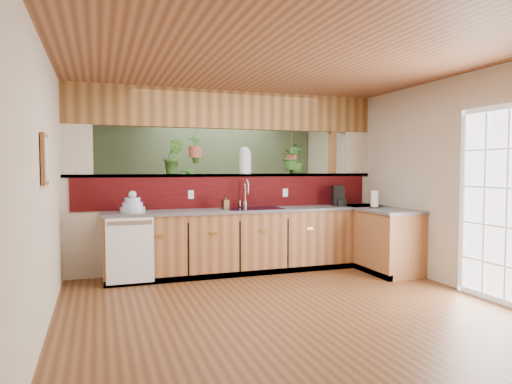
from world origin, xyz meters
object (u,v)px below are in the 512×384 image
object	(u,v)px
dish_stack	(133,206)
soap_dispenser	(225,202)
glass_jar	(245,160)
faucet	(246,192)
coffee_maker	(338,196)
shelving_console	(159,222)
paper_towel	(375,200)

from	to	relation	value
dish_stack	soap_dispenser	world-z (taller)	dish_stack
dish_stack	glass_jar	distance (m)	1.81
faucet	coffee_maker	bearing A→B (deg)	-4.93
dish_stack	soap_dispenser	size ratio (longest dim) A/B	1.67
faucet	shelving_console	distance (m)	2.42
glass_jar	coffee_maker	bearing A→B (deg)	-13.78
coffee_maker	soap_dispenser	bearing A→B (deg)	-161.51
soap_dispenser	paper_towel	xyz separation A→B (m)	(2.07, -0.55, 0.03)
soap_dispenser	coffee_maker	xyz separation A→B (m)	(1.78, -0.01, 0.05)
coffee_maker	glass_jar	xyz separation A→B (m)	(-1.38, 0.34, 0.55)
dish_stack	shelving_console	size ratio (longest dim) A/B	0.24
glass_jar	paper_towel	bearing A→B (deg)	-27.96
soap_dispenser	dish_stack	bearing A→B (deg)	-177.61
coffee_maker	paper_towel	world-z (taller)	coffee_maker
glass_jar	soap_dispenser	bearing A→B (deg)	-140.43
dish_stack	coffee_maker	bearing A→B (deg)	0.83
faucet	dish_stack	bearing A→B (deg)	-174.00
soap_dispenser	shelving_console	world-z (taller)	soap_dispenser
faucet	paper_towel	size ratio (longest dim) A/B	1.56
faucet	soap_dispenser	world-z (taller)	faucet
faucet	coffee_maker	distance (m)	1.45
coffee_maker	faucet	bearing A→B (deg)	-166.17
dish_stack	soap_dispenser	distance (m)	1.26
faucet	soap_dispenser	xyz separation A→B (m)	(-0.34, -0.12, -0.13)
dish_stack	shelving_console	bearing A→B (deg)	75.01
dish_stack	faucet	bearing A→B (deg)	6.00
faucet	shelving_console	size ratio (longest dim) A/B	0.31
faucet	glass_jar	size ratio (longest dim) A/B	1.04
soap_dispenser	paper_towel	size ratio (longest dim) A/B	0.72
shelving_console	coffee_maker	bearing A→B (deg)	-58.72
faucet	paper_towel	distance (m)	1.86
soap_dispenser	shelving_console	size ratio (longest dim) A/B	0.14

